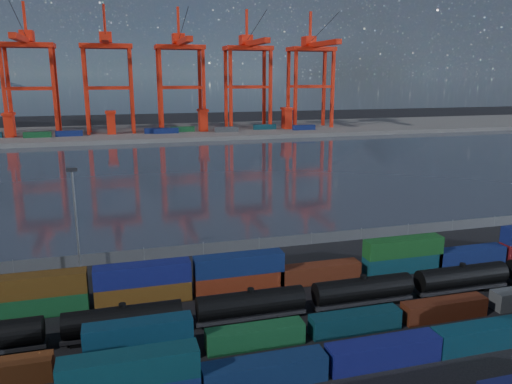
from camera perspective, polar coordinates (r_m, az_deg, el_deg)
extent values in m
plane|color=black|center=(65.05, 7.44, -14.59)|extent=(700.00, 700.00, 0.00)
plane|color=#2C3340|center=(162.18, -7.23, 2.44)|extent=(700.00, 700.00, 0.00)
cube|color=#514F4C|center=(265.26, -10.70, 6.75)|extent=(700.00, 70.00, 2.00)
cone|color=#1E2630|center=(1679.54, -8.53, 20.01)|extent=(1040.00, 1040.00, 460.00)
cone|color=#1E2630|center=(1773.45, 5.14, 18.44)|extent=(960.00, 960.00, 380.00)
cone|color=#1E2630|center=(1921.66, 15.34, 16.44)|extent=(840.00, 840.00, 300.00)
cube|color=#0C3640|center=(49.82, -14.23, -18.86)|extent=(12.69, 2.58, 2.75)
cube|color=#0F244D|center=(52.91, 1.01, -19.85)|extent=(12.69, 2.58, 2.75)
cube|color=navy|center=(57.58, 14.34, -17.32)|extent=(12.69, 2.58, 2.75)
cube|color=#0E374A|center=(64.43, 24.63, -14.69)|extent=(12.69, 2.58, 2.75)
cube|color=maroon|center=(57.48, -13.13, -17.47)|extent=(11.39, 2.32, 2.47)
cube|color=#0D2E45|center=(56.27, -13.26, -15.30)|extent=(11.39, 2.32, 2.47)
cube|color=#155129|center=(59.13, -0.08, -16.15)|extent=(11.39, 2.32, 2.47)
cube|color=#0B303A|center=(63.26, 11.27, -14.34)|extent=(11.39, 2.32, 2.47)
cube|color=#522010|center=(69.38, 20.69, -12.39)|extent=(11.39, 2.32, 2.47)
cube|color=#144B23|center=(71.55, -23.79, -11.74)|extent=(12.80, 2.60, 2.77)
cube|color=#523510|center=(70.47, -24.00, -9.69)|extent=(12.80, 2.60, 2.77)
cube|color=brown|center=(70.71, -12.70, -11.18)|extent=(12.80, 2.60, 2.77)
cube|color=navy|center=(69.63, -12.82, -9.10)|extent=(12.80, 2.60, 2.77)
cube|color=maroon|center=(72.40, -1.93, -10.25)|extent=(12.80, 2.60, 2.77)
cube|color=navy|center=(71.34, -1.95, -8.20)|extent=(12.80, 2.60, 2.77)
cube|color=#5D2512|center=(75.99, 7.16, -9.17)|extent=(12.80, 2.60, 2.77)
cube|color=#0E3C4A|center=(82.26, 16.38, -7.84)|extent=(12.80, 2.60, 2.77)
cube|color=#17561F|center=(81.32, 16.51, -6.02)|extent=(12.80, 2.60, 2.77)
cube|color=navy|center=(89.09, 23.07, -6.75)|extent=(12.80, 2.60, 2.77)
cube|color=black|center=(64.17, -24.87, -15.90)|extent=(2.62, 1.88, 0.63)
cylinder|color=black|center=(62.20, -14.94, -13.83)|extent=(13.61, 3.04, 3.04)
cylinder|color=black|center=(61.47, -15.03, -12.44)|extent=(0.84, 0.84, 0.52)
cube|color=black|center=(62.97, -14.84, -15.19)|extent=(14.14, 2.09, 0.42)
cube|color=black|center=(63.38, -19.24, -15.75)|extent=(2.62, 1.88, 0.63)
cube|color=black|center=(63.31, -10.41, -15.21)|extent=(2.62, 1.88, 0.63)
cylinder|color=black|center=(63.99, -0.60, -12.55)|extent=(13.61, 3.04, 3.04)
cylinder|color=black|center=(63.28, -0.60, -11.18)|extent=(0.84, 0.84, 0.52)
cube|color=black|center=(64.74, -0.60, -13.88)|extent=(14.14, 2.09, 0.42)
cube|color=black|center=(64.00, -4.81, -14.69)|extent=(2.62, 1.88, 0.63)
cube|color=black|center=(66.18, 3.46, -13.67)|extent=(2.62, 1.88, 0.63)
cylinder|color=black|center=(69.28, 12.10, -10.76)|extent=(13.61, 3.04, 3.04)
cylinder|color=black|center=(68.63, 12.16, -9.48)|extent=(0.84, 0.84, 0.52)
cube|color=black|center=(69.98, 12.03, -12.01)|extent=(14.14, 2.09, 0.42)
cube|color=black|center=(68.24, 8.41, -12.92)|extent=(2.62, 1.88, 0.63)
cube|color=black|center=(72.33, 15.39, -11.70)|extent=(2.62, 1.88, 0.63)
cylinder|color=black|center=(77.37, 22.44, -8.89)|extent=(13.61, 3.04, 3.04)
cylinder|color=black|center=(76.78, 22.55, -7.73)|extent=(0.84, 0.84, 0.52)
cube|color=black|center=(77.99, 22.33, -10.03)|extent=(14.14, 2.09, 0.42)
cube|color=black|center=(75.48, 19.42, -10.92)|extent=(2.62, 1.88, 0.63)
cube|color=black|center=(81.02, 24.98, -9.74)|extent=(2.62, 1.88, 0.63)
cube|color=#595B5E|center=(88.89, 0.35, -5.94)|extent=(160.00, 0.06, 2.00)
cylinder|color=slate|center=(87.34, -26.00, -7.64)|extent=(0.12, 0.12, 2.20)
cylinder|color=slate|center=(86.00, -19.40, -7.34)|extent=(0.12, 0.12, 2.20)
cylinder|color=slate|center=(85.80, -12.69, -6.93)|extent=(0.12, 0.12, 2.20)
cylinder|color=slate|center=(86.77, -6.05, -6.44)|extent=(0.12, 0.12, 2.20)
cylinder|color=slate|center=(88.85, 0.35, -5.88)|extent=(0.12, 0.12, 2.20)
cylinder|color=slate|center=(91.99, 6.37, -5.29)|extent=(0.12, 0.12, 2.20)
cylinder|color=slate|center=(96.06, 11.93, -4.69)|extent=(0.12, 0.12, 2.20)
cylinder|color=slate|center=(100.97, 16.98, -4.10)|extent=(0.12, 0.12, 2.20)
cylinder|color=slate|center=(106.59, 21.53, -3.55)|extent=(0.12, 0.12, 2.20)
cylinder|color=slate|center=(112.82, 25.59, -3.03)|extent=(0.12, 0.12, 2.20)
cylinder|color=slate|center=(81.98, -19.84, -3.29)|extent=(0.36, 0.36, 16.00)
cube|color=black|center=(80.12, -20.31, 2.41)|extent=(1.60, 0.40, 0.60)
cube|color=red|center=(256.37, -26.82, 9.98)|extent=(1.54, 1.54, 43.29)
cube|color=red|center=(267.72, -26.37, 10.11)|extent=(1.54, 1.54, 43.29)
cube|color=red|center=(253.33, -22.05, 10.41)|extent=(1.54, 1.54, 43.29)
cube|color=red|center=(264.81, -21.80, 10.52)|extent=(1.54, 1.54, 43.29)
cube|color=red|center=(254.57, -24.50, 10.69)|extent=(21.17, 1.35, 1.35)
cube|color=red|center=(266.00, -24.14, 10.78)|extent=(21.17, 1.35, 1.35)
cube|color=red|center=(260.52, -24.74, 15.01)|extent=(24.05, 13.47, 2.12)
cube|color=red|center=(249.22, -25.18, 15.54)|extent=(2.89, 46.18, 2.41)
cube|color=red|center=(264.58, -24.71, 15.91)|extent=(5.77, 7.70, 4.81)
cube|color=red|center=(263.25, -24.93, 17.49)|extent=(1.15, 1.15, 15.39)
cylinder|color=black|center=(247.44, -25.43, 17.11)|extent=(0.23, 39.60, 13.06)
cube|color=red|center=(252.28, -18.88, 10.65)|extent=(1.54, 1.54, 43.29)
cube|color=red|center=(263.80, -18.76, 10.75)|extent=(1.54, 1.54, 43.29)
cube|color=red|center=(252.14, -14.00, 10.97)|extent=(1.54, 1.54, 43.29)
cube|color=red|center=(263.67, -14.09, 11.05)|extent=(1.54, 1.54, 43.29)
cube|color=red|center=(251.92, -16.47, 11.31)|extent=(21.17, 1.35, 1.35)
cube|color=red|center=(263.46, -16.46, 11.38)|extent=(21.17, 1.35, 1.35)
cube|color=red|center=(257.93, -16.76, 15.66)|extent=(24.05, 13.47, 2.12)
cube|color=red|center=(246.51, -16.82, 16.24)|extent=(2.89, 46.18, 2.41)
cube|color=red|center=(262.03, -16.82, 16.57)|extent=(5.77, 7.70, 4.81)
cube|color=red|center=(260.69, -16.93, 18.17)|extent=(1.15, 1.15, 15.39)
cylinder|color=black|center=(244.71, -16.94, 17.85)|extent=(0.23, 39.60, 13.06)
cube|color=red|center=(253.00, -10.81, 11.13)|extent=(1.54, 1.54, 43.29)
cube|color=red|center=(264.50, -11.04, 11.20)|extent=(1.54, 1.54, 43.29)
cube|color=red|center=(255.78, -5.99, 11.31)|extent=(1.54, 1.54, 43.29)
cube|color=red|center=(267.15, -6.43, 11.38)|extent=(1.54, 1.54, 43.29)
cube|color=red|center=(254.11, -8.40, 11.72)|extent=(21.17, 1.35, 1.35)
cube|color=red|center=(265.56, -8.74, 11.77)|extent=(21.17, 1.35, 1.35)
cube|color=red|center=(260.07, -8.73, 16.03)|extent=(24.05, 13.47, 2.12)
cube|color=red|center=(248.75, -8.39, 16.62)|extent=(2.89, 46.18, 2.41)
cube|color=red|center=(264.13, -8.87, 16.93)|extent=(5.77, 7.70, 4.81)
cube|color=red|center=(262.80, -8.88, 18.52)|extent=(1.15, 1.15, 15.39)
cylinder|color=black|center=(246.96, -8.37, 18.21)|extent=(0.23, 39.60, 13.06)
cube|color=red|center=(258.51, -2.91, 11.38)|extent=(1.54, 1.54, 43.29)
cube|color=red|center=(269.77, -3.47, 11.46)|extent=(1.54, 1.54, 43.29)
cube|color=red|center=(264.05, 1.66, 11.43)|extent=(1.54, 1.54, 43.29)
cube|color=red|center=(275.08, 0.93, 11.51)|extent=(1.54, 1.54, 43.29)
cube|color=red|center=(261.02, -0.60, 11.89)|extent=(21.17, 1.35, 1.35)
cube|color=red|center=(272.17, -1.25, 11.95)|extent=(21.17, 1.35, 1.35)
cube|color=red|center=(266.83, -0.95, 16.11)|extent=(24.05, 13.47, 2.12)
cube|color=red|center=(255.80, -0.26, 16.66)|extent=(2.89, 46.18, 2.41)
cube|color=red|center=(270.78, -1.17, 16.98)|extent=(5.77, 7.70, 4.81)
cube|color=red|center=(269.49, -1.07, 18.54)|extent=(1.15, 1.15, 15.39)
cylinder|color=black|center=(254.07, -0.12, 18.21)|extent=(0.23, 39.60, 13.06)
cube|color=red|center=(268.51, 4.54, 11.43)|extent=(1.54, 1.54, 43.29)
cube|color=red|center=(279.36, 3.70, 11.52)|extent=(1.54, 1.54, 43.29)
cube|color=red|center=(276.53, 8.74, 11.37)|extent=(1.54, 1.54, 43.29)
cube|color=red|center=(287.08, 7.77, 11.47)|extent=(1.54, 1.54, 43.29)
cube|color=red|center=(272.28, 6.68, 11.86)|extent=(21.17, 1.35, 1.35)
cube|color=red|center=(282.99, 5.78, 11.94)|extent=(21.17, 1.35, 1.35)
cube|color=red|center=(277.85, 6.32, 15.92)|extent=(24.05, 13.47, 2.12)
cube|color=red|center=(267.29, 7.30, 16.41)|extent=(2.89, 46.18, 2.41)
cube|color=red|center=(281.66, 6.04, 16.77)|extent=(5.77, 7.70, 4.81)
cube|color=red|center=(280.41, 6.23, 18.26)|extent=(1.15, 1.15, 15.39)
cylinder|color=black|center=(265.63, 7.55, 17.88)|extent=(0.23, 39.60, 13.06)
cube|color=navy|center=(249.90, -10.24, 6.90)|extent=(12.00, 2.44, 2.60)
cube|color=navy|center=(262.68, 5.49, 7.36)|extent=(12.00, 2.44, 2.60)
cube|color=navy|center=(250.92, -11.26, 6.89)|extent=(12.00, 2.44, 2.60)
cube|color=#3F4244|center=(252.56, -3.43, 7.16)|extent=(12.00, 2.44, 2.60)
cube|color=#144C23|center=(250.65, -23.70, 6.02)|extent=(12.00, 2.44, 2.60)
cube|color=navy|center=(250.46, -20.57, 6.29)|extent=(12.00, 2.44, 2.60)
cube|color=#144C23|center=(255.62, -8.40, 7.11)|extent=(12.00, 2.44, 2.60)
cube|color=#0C3842|center=(263.97, 1.00, 7.45)|extent=(12.00, 2.44, 2.60)
cube|color=red|center=(257.94, -26.32, 6.77)|extent=(4.00, 6.00, 10.00)
cube|color=red|center=(257.50, -26.45, 7.98)|extent=(5.00, 7.00, 1.20)
cube|color=red|center=(253.68, -16.22, 7.52)|extent=(4.00, 6.00, 10.00)
cube|color=red|center=(253.24, -16.30, 8.76)|extent=(5.00, 7.00, 1.20)
cube|color=red|center=(257.35, -6.07, 8.05)|extent=(4.00, 6.00, 10.00)
cube|color=red|center=(256.91, -6.10, 9.27)|extent=(5.00, 7.00, 1.20)
cube|color=red|center=(268.61, 3.53, 8.32)|extent=(4.00, 6.00, 10.00)
cube|color=red|center=(268.19, 3.54, 9.49)|extent=(5.00, 7.00, 1.20)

